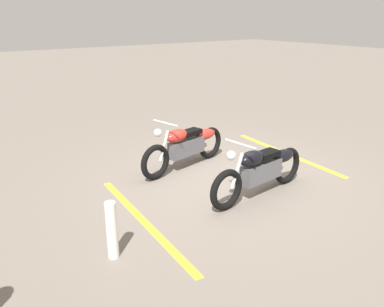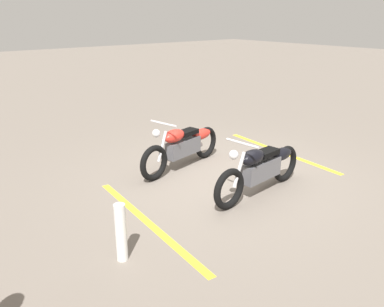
% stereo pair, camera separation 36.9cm
% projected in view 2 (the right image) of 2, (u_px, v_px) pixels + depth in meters
% --- Properties ---
extents(ground_plane, '(60.00, 60.00, 0.00)m').
position_uv_depth(ground_plane, '(225.00, 177.00, 7.47)').
color(ground_plane, slate).
extents(motorcycle_bright_foreground, '(2.21, 0.75, 1.04)m').
position_uv_depth(motorcycle_bright_foreground, '(183.00, 145.00, 7.80)').
color(motorcycle_bright_foreground, black).
rests_on(motorcycle_bright_foreground, ground).
extents(motorcycle_dark_foreground, '(2.23, 0.62, 1.04)m').
position_uv_depth(motorcycle_dark_foreground, '(262.00, 167.00, 6.67)').
color(motorcycle_dark_foreground, black).
rests_on(motorcycle_dark_foreground, ground).
extents(bollard_post, '(0.14, 0.14, 0.76)m').
position_uv_depth(bollard_post, '(121.00, 233.00, 4.85)').
color(bollard_post, white).
rests_on(bollard_post, ground).
extents(parking_stripe_near, '(0.40, 3.20, 0.01)m').
position_uv_depth(parking_stripe_near, '(281.00, 152.00, 8.80)').
color(parking_stripe_near, yellow).
rests_on(parking_stripe_near, ground).
extents(parking_stripe_mid, '(0.40, 3.20, 0.01)m').
position_uv_depth(parking_stripe_mid, '(147.00, 222.00, 5.85)').
color(parking_stripe_mid, yellow).
rests_on(parking_stripe_mid, ground).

